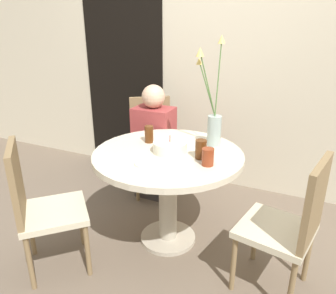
{
  "coord_description": "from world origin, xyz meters",
  "views": [
    {
      "loc": [
        0.87,
        -1.87,
        1.55
      ],
      "look_at": [
        0.0,
        0.0,
        0.75
      ],
      "focal_mm": 35.0,
      "sensor_mm": 36.0,
      "label": 1
    }
  ],
  "objects_px": {
    "birthday_cake": "(170,147)",
    "side_plate": "(148,163)",
    "flower_vase": "(213,117)",
    "drink_glass_1": "(208,157)",
    "person_boy": "(154,146)",
    "drink_glass_0": "(201,149)",
    "chair_far_back": "(39,203)",
    "drink_glass_2": "(149,134)",
    "chair_left_flank": "(291,222)",
    "chair_right_flank": "(152,140)"
  },
  "relations": [
    {
      "from": "birthday_cake",
      "to": "side_plate",
      "type": "height_order",
      "value": "birthday_cake"
    },
    {
      "from": "flower_vase",
      "to": "drink_glass_1",
      "type": "distance_m",
      "value": 0.39
    },
    {
      "from": "flower_vase",
      "to": "drink_glass_1",
      "type": "height_order",
      "value": "flower_vase"
    },
    {
      "from": "drink_glass_1",
      "to": "person_boy",
      "type": "xyz_separation_m",
      "value": [
        -0.71,
        0.66,
        -0.27
      ]
    },
    {
      "from": "drink_glass_0",
      "to": "flower_vase",
      "type": "bearing_deg",
      "value": 91.99
    },
    {
      "from": "chair_far_back",
      "to": "flower_vase",
      "type": "relative_size",
      "value": 1.18
    },
    {
      "from": "drink_glass_1",
      "to": "drink_glass_2",
      "type": "distance_m",
      "value": 0.56
    },
    {
      "from": "drink_glass_2",
      "to": "chair_far_back",
      "type": "bearing_deg",
      "value": -118.2
    },
    {
      "from": "chair_far_back",
      "to": "chair_left_flank",
      "type": "relative_size",
      "value": 1.0
    },
    {
      "from": "drink_glass_0",
      "to": "birthday_cake",
      "type": "bearing_deg",
      "value": 176.55
    },
    {
      "from": "drink_glass_2",
      "to": "birthday_cake",
      "type": "bearing_deg",
      "value": -27.01
    },
    {
      "from": "birthday_cake",
      "to": "chair_left_flank",
      "type": "bearing_deg",
      "value": -12.15
    },
    {
      "from": "chair_left_flank",
      "to": "drink_glass_0",
      "type": "relative_size",
      "value": 7.06
    },
    {
      "from": "drink_glass_1",
      "to": "side_plate",
      "type": "bearing_deg",
      "value": -157.8
    },
    {
      "from": "birthday_cake",
      "to": "person_boy",
      "type": "bearing_deg",
      "value": 126.29
    },
    {
      "from": "chair_left_flank",
      "to": "drink_glass_2",
      "type": "distance_m",
      "value": 1.13
    },
    {
      "from": "birthday_cake",
      "to": "side_plate",
      "type": "relative_size",
      "value": 1.4
    },
    {
      "from": "chair_left_flank",
      "to": "drink_glass_0",
      "type": "distance_m",
      "value": 0.69
    },
    {
      "from": "chair_far_back",
      "to": "chair_left_flank",
      "type": "distance_m",
      "value": 1.51
    },
    {
      "from": "flower_vase",
      "to": "side_plate",
      "type": "distance_m",
      "value": 0.59
    },
    {
      "from": "birthday_cake",
      "to": "person_boy",
      "type": "distance_m",
      "value": 0.74
    },
    {
      "from": "chair_far_back",
      "to": "drink_glass_2",
      "type": "height_order",
      "value": "chair_far_back"
    },
    {
      "from": "chair_right_flank",
      "to": "drink_glass_2",
      "type": "distance_m",
      "value": 0.7
    },
    {
      "from": "birthday_cake",
      "to": "drink_glass_1",
      "type": "distance_m",
      "value": 0.32
    },
    {
      "from": "drink_glass_1",
      "to": "drink_glass_2",
      "type": "bearing_deg",
      "value": 158.04
    },
    {
      "from": "side_plate",
      "to": "drink_glass_2",
      "type": "xyz_separation_m",
      "value": [
        -0.18,
        0.35,
        0.06
      ]
    },
    {
      "from": "chair_far_back",
      "to": "person_boy",
      "type": "distance_m",
      "value": 1.2
    },
    {
      "from": "chair_right_flank",
      "to": "birthday_cake",
      "type": "xyz_separation_m",
      "value": [
        0.5,
        -0.69,
        0.25
      ]
    },
    {
      "from": "side_plate",
      "to": "drink_glass_2",
      "type": "bearing_deg",
      "value": 116.63
    },
    {
      "from": "chair_left_flank",
      "to": "drink_glass_0",
      "type": "xyz_separation_m",
      "value": [
        -0.61,
        0.17,
        0.28
      ]
    },
    {
      "from": "drink_glass_2",
      "to": "person_boy",
      "type": "height_order",
      "value": "person_boy"
    },
    {
      "from": "chair_right_flank",
      "to": "birthday_cake",
      "type": "relative_size",
      "value": 3.84
    },
    {
      "from": "drink_glass_0",
      "to": "person_boy",
      "type": "height_order",
      "value": "person_boy"
    },
    {
      "from": "chair_right_flank",
      "to": "drink_glass_0",
      "type": "relative_size",
      "value": 7.06
    },
    {
      "from": "chair_right_flank",
      "to": "chair_left_flank",
      "type": "relative_size",
      "value": 1.0
    },
    {
      "from": "flower_vase",
      "to": "chair_far_back",
      "type": "bearing_deg",
      "value": -133.44
    },
    {
      "from": "chair_left_flank",
      "to": "side_plate",
      "type": "bearing_deg",
      "value": -74.93
    },
    {
      "from": "flower_vase",
      "to": "person_boy",
      "type": "distance_m",
      "value": 0.82
    },
    {
      "from": "chair_far_back",
      "to": "chair_right_flank",
      "type": "bearing_deg",
      "value": -50.05
    },
    {
      "from": "drink_glass_0",
      "to": "drink_glass_2",
      "type": "bearing_deg",
      "value": 164.27
    },
    {
      "from": "person_boy",
      "to": "drink_glass_2",
      "type": "bearing_deg",
      "value": -66.92
    },
    {
      "from": "side_plate",
      "to": "drink_glass_0",
      "type": "relative_size",
      "value": 1.32
    },
    {
      "from": "birthday_cake",
      "to": "flower_vase",
      "type": "xyz_separation_m",
      "value": [
        0.22,
        0.25,
        0.17
      ]
    },
    {
      "from": "flower_vase",
      "to": "chair_left_flank",
      "type": "bearing_deg",
      "value": -35.13
    },
    {
      "from": "flower_vase",
      "to": "side_plate",
      "type": "xyz_separation_m",
      "value": [
        -0.26,
        -0.49,
        -0.2
      ]
    },
    {
      "from": "chair_right_flank",
      "to": "flower_vase",
      "type": "bearing_deg",
      "value": -66.25
    },
    {
      "from": "side_plate",
      "to": "flower_vase",
      "type": "bearing_deg",
      "value": 62.18
    },
    {
      "from": "drink_glass_0",
      "to": "drink_glass_2",
      "type": "distance_m",
      "value": 0.46
    },
    {
      "from": "chair_far_back",
      "to": "drink_glass_1",
      "type": "height_order",
      "value": "chair_far_back"
    },
    {
      "from": "chair_left_flank",
      "to": "drink_glass_2",
      "type": "relative_size",
      "value": 7.1
    }
  ]
}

